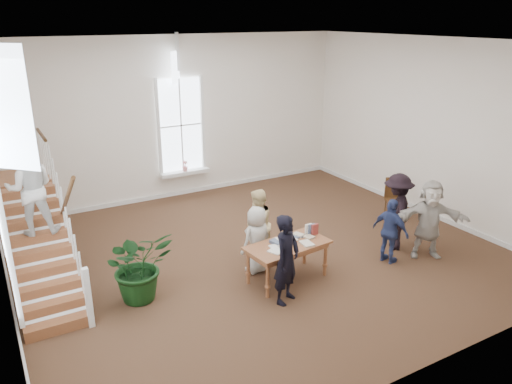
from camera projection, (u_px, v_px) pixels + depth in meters
ground at (260, 253)px, 11.04m from camera, size 10.00×10.00×0.00m
room_shell at (184, 182)px, 14.50m from camera, size 10.49×10.00×10.00m
staircase at (34, 210)px, 9.08m from camera, size 1.10×4.10×2.92m
library_table at (288, 248)px, 9.74m from camera, size 1.73×1.00×0.84m
police_officer at (287, 259)px, 8.93m from camera, size 0.74×0.65×1.70m
elderly_woman at (257, 240)px, 10.05m from camera, size 0.76×0.56×1.41m
person_yellow at (257, 225)px, 10.58m from camera, size 0.96×0.92×1.56m
woman_cluster_a at (391, 231)px, 10.43m from camera, size 0.54×0.89×1.42m
woman_cluster_b at (397, 212)px, 11.02m from camera, size 1.24×1.27×1.74m
woman_cluster_c at (429, 219)px, 10.63m from camera, size 1.64×1.27×1.73m
floor_plant at (139, 265)px, 9.08m from camera, size 1.30×1.14×1.37m
side_chair at (395, 196)px, 12.78m from camera, size 0.61×0.61×1.07m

